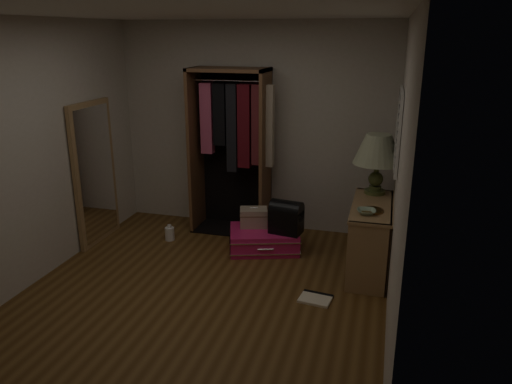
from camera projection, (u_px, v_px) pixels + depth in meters
ground at (201, 297)px, 4.85m from camera, size 4.00×4.00×0.00m
room_walls at (205, 145)px, 4.41m from camera, size 3.52×4.02×2.60m
console_bookshelf at (370, 235)px, 5.30m from camera, size 0.42×1.12×0.75m
open_wardrobe at (234, 138)px, 6.15m from camera, size 1.03×0.50×2.05m
floor_mirror at (95, 173)px, 5.93m from camera, size 0.06×0.80×1.70m
pink_suitcase at (264, 239)px, 5.88m from camera, size 0.95×0.81×0.25m
train_case at (254, 217)px, 5.91m from camera, size 0.37×0.31×0.24m
black_bag at (286, 216)px, 5.69m from camera, size 0.39×0.29×0.39m
table_lamp at (378, 151)px, 5.37m from camera, size 0.62×0.62×0.66m
brass_tray at (372, 210)px, 4.97m from camera, size 0.29×0.29×0.01m
ceramic_bowl at (366, 212)px, 4.89m from camera, size 0.21×0.21×0.05m
white_jug at (170, 233)px, 6.14m from camera, size 0.15×0.15×0.20m
floor_book at (316, 298)px, 4.80m from camera, size 0.33×0.28×0.03m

